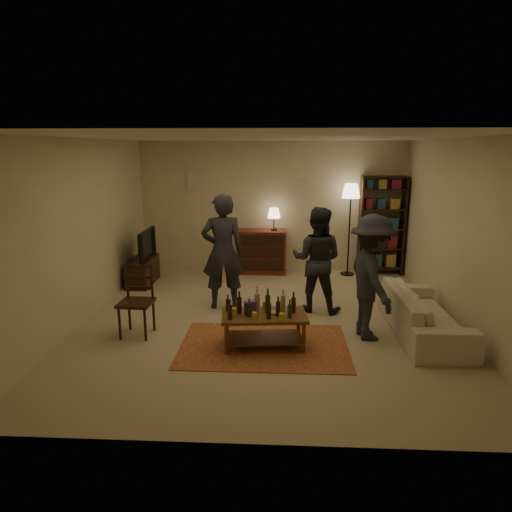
# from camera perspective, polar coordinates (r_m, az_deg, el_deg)

# --- Properties ---
(floor) EXTENTS (6.00, 6.00, 0.00)m
(floor) POSITION_cam_1_polar(r_m,az_deg,el_deg) (7.02, 1.44, -7.99)
(floor) COLOR #C6B793
(floor) RESTS_ON ground
(room_shell) EXTENTS (6.00, 6.00, 6.00)m
(room_shell) POSITION_cam_1_polar(r_m,az_deg,el_deg) (9.58, -1.92, 8.92)
(room_shell) COLOR beige
(room_shell) RESTS_ON ground
(rug) EXTENTS (2.20, 1.50, 0.01)m
(rug) POSITION_cam_1_polar(r_m,az_deg,el_deg) (6.15, 1.00, -11.13)
(rug) COLOR maroon
(rug) RESTS_ON ground
(coffee_table) EXTENTS (1.15, 0.70, 0.79)m
(coffee_table) POSITION_cam_1_polar(r_m,az_deg,el_deg) (6.00, 0.93, -7.69)
(coffee_table) COLOR brown
(coffee_table) RESTS_ON ground
(dining_chair) EXTENTS (0.47, 0.47, 1.02)m
(dining_chair) POSITION_cam_1_polar(r_m,az_deg,el_deg) (6.56, -14.61, -4.97)
(dining_chair) COLOR black
(dining_chair) RESTS_ON ground
(tv_stand) EXTENTS (0.40, 1.00, 1.06)m
(tv_stand) POSITION_cam_1_polar(r_m,az_deg,el_deg) (9.00, -13.98, -1.00)
(tv_stand) COLOR black
(tv_stand) RESTS_ON ground
(dresser) EXTENTS (1.00, 0.50, 1.36)m
(dresser) POSITION_cam_1_polar(r_m,az_deg,el_deg) (9.48, 0.75, 0.70)
(dresser) COLOR maroon
(dresser) RESTS_ON ground
(bookshelf) EXTENTS (0.90, 0.34, 2.02)m
(bookshelf) POSITION_cam_1_polar(r_m,az_deg,el_deg) (9.66, 15.41, 3.82)
(bookshelf) COLOR black
(bookshelf) RESTS_ON ground
(floor_lamp) EXTENTS (0.36, 0.36, 1.87)m
(floor_lamp) POSITION_cam_1_polar(r_m,az_deg,el_deg) (9.34, 11.77, 7.17)
(floor_lamp) COLOR black
(floor_lamp) RESTS_ON ground
(sofa) EXTENTS (0.81, 2.08, 0.61)m
(sofa) POSITION_cam_1_polar(r_m,az_deg,el_deg) (6.84, 20.24, -6.71)
(sofa) COLOR beige
(sofa) RESTS_ON ground
(person_left) EXTENTS (0.75, 0.55, 1.87)m
(person_left) POSITION_cam_1_polar(r_m,az_deg,el_deg) (7.32, -4.17, 0.54)
(person_left) COLOR #26262E
(person_left) RESTS_ON ground
(person_right) EXTENTS (0.95, 0.82, 1.67)m
(person_right) POSITION_cam_1_polar(r_m,az_deg,el_deg) (7.25, 7.61, -0.47)
(person_right) COLOR #25242C
(person_right) RESTS_ON ground
(person_by_sofa) EXTENTS (0.80, 1.19, 1.71)m
(person_by_sofa) POSITION_cam_1_polar(r_m,az_deg,el_deg) (6.32, 14.27, -2.64)
(person_by_sofa) COLOR #292931
(person_by_sofa) RESTS_ON ground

